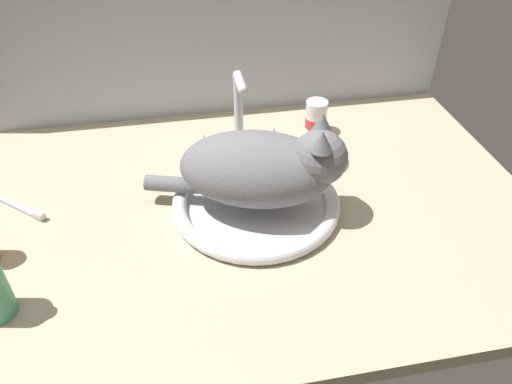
% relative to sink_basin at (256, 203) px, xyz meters
% --- Properties ---
extents(countertop, '(1.18, 0.79, 0.03)m').
position_rel_sink_basin_xyz_m(countertop, '(-0.02, 0.01, -0.03)').
color(countertop, '#B7A88E').
rests_on(countertop, ground).
extents(backsplash_wall, '(1.18, 0.02, 0.35)m').
position_rel_sink_basin_xyz_m(backsplash_wall, '(-0.02, 0.42, 0.13)').
color(backsplash_wall, '#B2B7BC').
rests_on(backsplash_wall, ground).
extents(sink_basin, '(0.34, 0.34, 0.03)m').
position_rel_sink_basin_xyz_m(sink_basin, '(0.00, 0.00, 0.00)').
color(sink_basin, white).
rests_on(sink_basin, countertop).
extents(faucet, '(0.20, 0.10, 0.20)m').
position_rel_sink_basin_xyz_m(faucet, '(-0.00, 0.21, 0.06)').
color(faucet, silver).
rests_on(faucet, countertop).
extents(cat, '(0.39, 0.25, 0.18)m').
position_rel_sink_basin_xyz_m(cat, '(0.02, -0.01, 0.09)').
color(cat, slate).
rests_on(cat, sink_basin).
extents(pill_bottle, '(0.05, 0.05, 0.08)m').
position_rel_sink_basin_xyz_m(pill_bottle, '(0.20, 0.26, 0.03)').
color(pill_bottle, white).
rests_on(pill_bottle, countertop).
extents(toothbrush, '(0.13, 0.11, 0.02)m').
position_rel_sink_basin_xyz_m(toothbrush, '(-0.47, 0.09, -0.01)').
color(toothbrush, silver).
rests_on(toothbrush, countertop).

